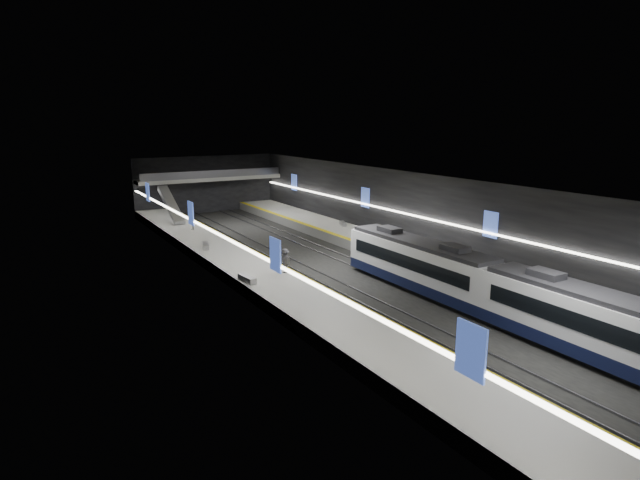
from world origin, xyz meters
TOP-DOWN VIEW (x-y plane):
  - ground at (0.00, 0.00)m, footprint 70.00×70.00m
  - ceiling at (0.00, 0.00)m, footprint 20.00×70.00m
  - wall_left at (-10.00, 0.00)m, footprint 0.04×70.00m
  - wall_right at (10.00, 0.00)m, footprint 0.04×70.00m
  - wall_back at (0.00, 35.00)m, footprint 20.00×0.04m
  - platform_left at (-7.50, 0.00)m, footprint 5.00×70.00m
  - tile_surface_left at (-7.50, 0.00)m, footprint 5.00×70.00m
  - tactile_strip_left at (-5.30, 0.00)m, footprint 0.60×70.00m
  - platform_right at (7.50, 0.00)m, footprint 5.00×70.00m
  - tile_surface_right at (7.50, 0.00)m, footprint 5.00×70.00m
  - tactile_strip_right at (5.30, 0.00)m, footprint 0.60×70.00m
  - rails at (-0.00, 0.00)m, footprint 6.52×70.00m
  - train at (2.50, -15.24)m, footprint 2.69×30.04m
  - ad_posters at (-0.00, 1.00)m, footprint 19.94×53.50m
  - cove_light_left at (-9.80, 0.00)m, footprint 0.25×68.60m
  - cove_light_right at (9.80, 0.00)m, footprint 0.25×68.60m
  - mezzanine_bridge at (0.00, 32.93)m, footprint 20.00×3.00m
  - escalator at (-7.50, 26.00)m, footprint 1.20×7.50m
  - bench_left_near at (-9.50, -2.11)m, footprint 0.77×2.04m
  - bench_left_far at (-8.68, 9.96)m, footprint 1.08×2.07m
  - bench_right_far at (8.69, 12.63)m, footprint 1.05×1.81m
  - passenger_right_a at (7.37, -2.93)m, footprint 0.55×0.67m
  - passenger_right_b at (7.07, -21.11)m, footprint 1.05×1.08m
  - passenger_left_a at (-7.09, 18.96)m, footprint 0.49×1.01m
  - passenger_left_b at (-5.87, -1.27)m, footprint 1.39×0.98m

SIDE VIEW (x-z plane):
  - ground at x=0.00m, z-range 0.00..0.00m
  - rails at x=0.00m, z-range 0.00..0.12m
  - platform_left at x=-7.50m, z-range 0.00..1.00m
  - platform_right at x=7.50m, z-range 0.00..1.00m
  - tile_surface_left at x=-7.50m, z-range 1.00..1.02m
  - tile_surface_right at x=7.50m, z-range 1.00..1.02m
  - tactile_strip_left at x=-5.30m, z-range 1.01..1.03m
  - tactile_strip_right at x=5.30m, z-range 1.01..1.03m
  - bench_right_far at x=8.69m, z-range 1.00..1.43m
  - bench_left_far at x=-8.68m, z-range 1.00..1.49m
  - bench_left_near at x=-9.50m, z-range 1.00..1.49m
  - passenger_right_a at x=7.37m, z-range 1.00..2.59m
  - passenger_left_a at x=-7.09m, z-range 1.00..2.66m
  - passenger_right_b at x=7.07m, z-range 1.00..2.75m
  - passenger_left_b at x=-5.87m, z-range 1.00..2.96m
  - train at x=2.50m, z-range 0.40..4.00m
  - escalator at x=-7.50m, z-range 0.94..4.86m
  - cove_light_left at x=-9.80m, z-range 3.74..3.86m
  - cove_light_right at x=9.80m, z-range 3.74..3.86m
  - wall_left at x=-10.00m, z-range 0.00..8.00m
  - wall_right at x=10.00m, z-range 0.00..8.00m
  - wall_back at x=0.00m, z-range 0.00..8.00m
  - ad_posters at x=0.00m, z-range 3.40..5.60m
  - mezzanine_bridge at x=0.00m, z-range 4.29..5.79m
  - ceiling at x=0.00m, z-range 7.98..8.02m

